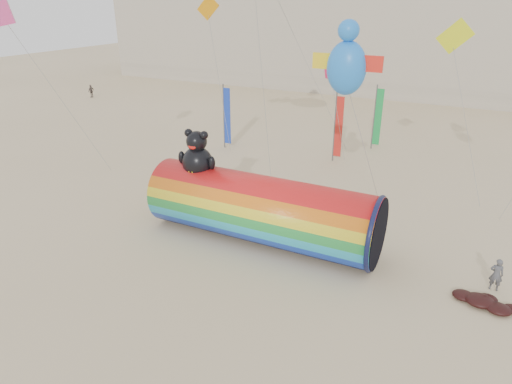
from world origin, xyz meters
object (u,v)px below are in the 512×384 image
at_px(hotel_building, 322,5).
at_px(windsock_assembly, 261,208).
at_px(kite_handler, 496,274).
at_px(fabric_bundle, 485,302).

bearing_deg(hotel_building, windsock_assembly, -73.83).
relative_size(hotel_building, windsock_assembly, 5.14).
xyz_separation_m(windsock_assembly, kite_handler, (10.79, 0.54, -1.05)).
bearing_deg(kite_handler, hotel_building, -63.61).
height_order(hotel_building, fabric_bundle, hotel_building).
distance_m(hotel_building, fabric_bundle, 52.36).
height_order(kite_handler, fabric_bundle, kite_handler).
relative_size(windsock_assembly, kite_handler, 7.86).
height_order(windsock_assembly, kite_handler, windsock_assembly).
height_order(windsock_assembly, fabric_bundle, windsock_assembly).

